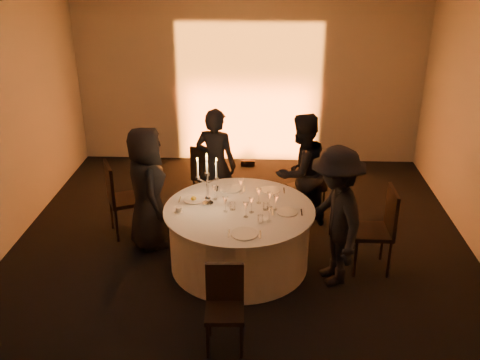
{
  "coord_description": "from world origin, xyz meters",
  "views": [
    {
      "loc": [
        0.27,
        -5.64,
        3.66
      ],
      "look_at": [
        0.0,
        0.2,
        1.05
      ],
      "focal_mm": 40.0,
      "sensor_mm": 36.0,
      "label": 1
    }
  ],
  "objects_px": {
    "banquet_table": "(239,237)",
    "chair_right": "(380,225)",
    "chair_back_right": "(310,184)",
    "chair_back_left": "(207,172)",
    "guest_back_right": "(301,172)",
    "guest_right": "(335,217)",
    "candelabra": "(207,187)",
    "guest_left": "(147,188)",
    "chair_front": "(225,302)",
    "chair_left": "(120,195)",
    "coffee_cup": "(179,210)",
    "guest_back_left": "(216,165)"
  },
  "relations": [
    {
      "from": "banquet_table",
      "to": "chair_right",
      "type": "xyz_separation_m",
      "value": [
        1.66,
        -0.02,
        0.21
      ]
    },
    {
      "from": "guest_left",
      "to": "chair_right",
      "type": "bearing_deg",
      "value": -119.23
    },
    {
      "from": "coffee_cup",
      "to": "guest_back_right",
      "type": "bearing_deg",
      "value": 37.59
    },
    {
      "from": "guest_back_right",
      "to": "candelabra",
      "type": "distance_m",
      "value": 1.49
    },
    {
      "from": "guest_back_right",
      "to": "chair_back_right",
      "type": "bearing_deg",
      "value": -163.31
    },
    {
      "from": "banquet_table",
      "to": "chair_left",
      "type": "bearing_deg",
      "value": 157.1
    },
    {
      "from": "chair_right",
      "to": "guest_back_right",
      "type": "relative_size",
      "value": 0.64
    },
    {
      "from": "banquet_table",
      "to": "guest_right",
      "type": "bearing_deg",
      "value": -14.11
    },
    {
      "from": "chair_back_right",
      "to": "guest_back_right",
      "type": "distance_m",
      "value": 0.39
    },
    {
      "from": "chair_right",
      "to": "candelabra",
      "type": "height_order",
      "value": "candelabra"
    },
    {
      "from": "chair_back_left",
      "to": "coffee_cup",
      "type": "xyz_separation_m",
      "value": [
        -0.15,
        -1.72,
        0.26
      ]
    },
    {
      "from": "chair_right",
      "to": "chair_front",
      "type": "height_order",
      "value": "chair_right"
    },
    {
      "from": "chair_front",
      "to": "chair_right",
      "type": "bearing_deg",
      "value": 36.24
    },
    {
      "from": "coffee_cup",
      "to": "candelabra",
      "type": "bearing_deg",
      "value": 35.68
    },
    {
      "from": "chair_left",
      "to": "candelabra",
      "type": "xyz_separation_m",
      "value": [
        1.24,
        -0.59,
        0.41
      ]
    },
    {
      "from": "guest_back_left",
      "to": "guest_back_right",
      "type": "bearing_deg",
      "value": -172.86
    },
    {
      "from": "guest_back_right",
      "to": "guest_right",
      "type": "xyz_separation_m",
      "value": [
        0.31,
        -1.29,
        0.01
      ]
    },
    {
      "from": "chair_right",
      "to": "coffee_cup",
      "type": "height_order",
      "value": "chair_right"
    },
    {
      "from": "guest_left",
      "to": "guest_right",
      "type": "relative_size",
      "value": 0.97
    },
    {
      "from": "coffee_cup",
      "to": "banquet_table",
      "type": "bearing_deg",
      "value": 10.48
    },
    {
      "from": "chair_right",
      "to": "guest_back_left",
      "type": "relative_size",
      "value": 0.65
    },
    {
      "from": "candelabra",
      "to": "guest_back_left",
      "type": "bearing_deg",
      "value": 90.19
    },
    {
      "from": "chair_left",
      "to": "chair_front",
      "type": "distance_m",
      "value": 2.62
    },
    {
      "from": "chair_left",
      "to": "chair_right",
      "type": "relative_size",
      "value": 0.98
    },
    {
      "from": "chair_front",
      "to": "guest_right",
      "type": "distance_m",
      "value": 1.67
    },
    {
      "from": "guest_back_left",
      "to": "coffee_cup",
      "type": "height_order",
      "value": "guest_back_left"
    },
    {
      "from": "guest_left",
      "to": "candelabra",
      "type": "bearing_deg",
      "value": -133.04
    },
    {
      "from": "chair_right",
      "to": "guest_back_left",
      "type": "xyz_separation_m",
      "value": [
        -2.05,
        1.24,
        0.22
      ]
    },
    {
      "from": "chair_back_right",
      "to": "guest_back_left",
      "type": "xyz_separation_m",
      "value": [
        -1.33,
        -0.01,
        0.28
      ]
    },
    {
      "from": "chair_front",
      "to": "guest_left",
      "type": "xyz_separation_m",
      "value": [
        -1.12,
        1.86,
        0.33
      ]
    },
    {
      "from": "chair_back_right",
      "to": "guest_right",
      "type": "bearing_deg",
      "value": 61.11
    },
    {
      "from": "chair_back_right",
      "to": "chair_back_left",
      "type": "bearing_deg",
      "value": -48.05
    },
    {
      "from": "chair_back_left",
      "to": "guest_left",
      "type": "height_order",
      "value": "guest_left"
    },
    {
      "from": "guest_left",
      "to": "candelabra",
      "type": "height_order",
      "value": "guest_left"
    },
    {
      "from": "banquet_table",
      "to": "guest_right",
      "type": "height_order",
      "value": "guest_right"
    },
    {
      "from": "chair_left",
      "to": "guest_left",
      "type": "bearing_deg",
      "value": -144.83
    },
    {
      "from": "chair_back_left",
      "to": "guest_right",
      "type": "height_order",
      "value": "guest_right"
    },
    {
      "from": "chair_right",
      "to": "chair_front",
      "type": "relative_size",
      "value": 1.24
    },
    {
      "from": "chair_front",
      "to": "guest_back_right",
      "type": "distance_m",
      "value": 2.6
    },
    {
      "from": "chair_back_right",
      "to": "guest_right",
      "type": "distance_m",
      "value": 1.54
    },
    {
      "from": "chair_back_right",
      "to": "guest_left",
      "type": "height_order",
      "value": "guest_left"
    },
    {
      "from": "guest_back_right",
      "to": "chair_left",
      "type": "bearing_deg",
      "value": -30.01
    },
    {
      "from": "banquet_table",
      "to": "chair_left",
      "type": "distance_m",
      "value": 1.77
    },
    {
      "from": "chair_back_left",
      "to": "chair_front",
      "type": "xyz_separation_m",
      "value": [
        0.47,
        -3.01,
        -0.07
      ]
    },
    {
      "from": "chair_back_left",
      "to": "chair_front",
      "type": "distance_m",
      "value": 3.05
    },
    {
      "from": "guest_left",
      "to": "guest_back_left",
      "type": "height_order",
      "value": "guest_back_left"
    },
    {
      "from": "chair_back_left",
      "to": "guest_back_right",
      "type": "distance_m",
      "value": 1.48
    },
    {
      "from": "guest_back_right",
      "to": "coffee_cup",
      "type": "xyz_separation_m",
      "value": [
        -1.49,
        -1.14,
        -0.02
      ]
    },
    {
      "from": "chair_back_left",
      "to": "guest_left",
      "type": "xyz_separation_m",
      "value": [
        -0.64,
        -1.15,
        0.26
      ]
    },
    {
      "from": "guest_left",
      "to": "coffee_cup",
      "type": "distance_m",
      "value": 0.75
    }
  ]
}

